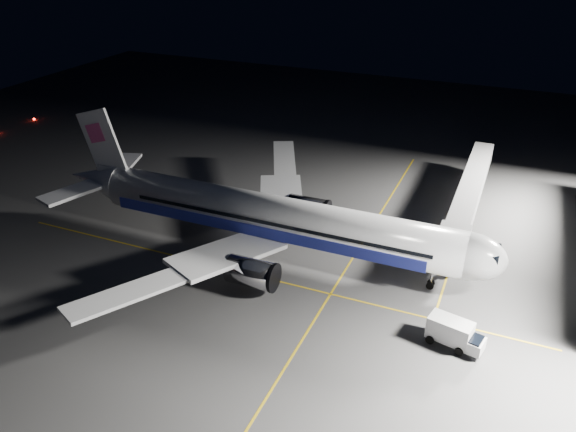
% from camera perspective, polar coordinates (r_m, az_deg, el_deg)
% --- Properties ---
extents(ground, '(200.00, 200.00, 0.00)m').
position_cam_1_polar(ground, '(74.47, -1.40, -3.69)').
color(ground, '#4C4C4F').
rests_on(ground, ground).
extents(guide_line_main, '(0.25, 80.00, 0.01)m').
position_cam_1_polar(guide_line_main, '(71.48, 5.95, -5.32)').
color(guide_line_main, gold).
rests_on(guide_line_main, ground).
extents(guide_line_cross, '(70.00, 0.25, 0.01)m').
position_cam_1_polar(guide_line_cross, '(69.92, -3.45, -6.04)').
color(guide_line_cross, gold).
rests_on(guide_line_cross, ground).
extents(guide_line_side, '(0.25, 40.00, 0.01)m').
position_cam_1_polar(guide_line_side, '(78.13, 16.65, -3.34)').
color(guide_line_side, gold).
rests_on(guide_line_side, ground).
extents(airliner, '(61.48, 54.22, 16.64)m').
position_cam_1_polar(airliner, '(72.32, -2.22, -0.02)').
color(airliner, silver).
rests_on(airliner, ground).
extents(jet_bridge, '(3.60, 34.40, 6.30)m').
position_cam_1_polar(jet_bridge, '(83.23, 17.87, 2.02)').
color(jet_bridge, '#B2B2B7').
rests_on(jet_bridge, ground).
extents(service_truck, '(6.08, 3.48, 2.93)m').
position_cam_1_polar(service_truck, '(60.92, 16.59, -11.32)').
color(service_truck, silver).
rests_on(service_truck, ground).
extents(baggage_tug, '(2.48, 2.10, 1.64)m').
position_cam_1_polar(baggage_tug, '(83.83, -2.00, 0.70)').
color(baggage_tug, black).
rests_on(baggage_tug, ground).
extents(safety_cone_a, '(0.36, 0.36, 0.55)m').
position_cam_1_polar(safety_cone_a, '(81.80, 1.12, -0.39)').
color(safety_cone_a, '#F6600A').
rests_on(safety_cone_a, ground).
extents(safety_cone_b, '(0.43, 0.43, 0.65)m').
position_cam_1_polar(safety_cone_b, '(84.29, 0.83, 0.55)').
color(safety_cone_b, '#F6600A').
rests_on(safety_cone_b, ground).
extents(safety_cone_c, '(0.41, 0.41, 0.61)m').
position_cam_1_polar(safety_cone_c, '(88.46, -2.36, 1.89)').
color(safety_cone_c, '#F6600A').
rests_on(safety_cone_c, ground).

